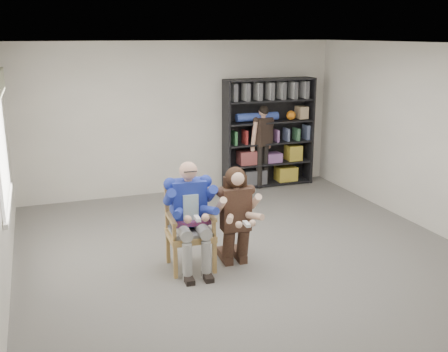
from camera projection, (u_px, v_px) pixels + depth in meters
name	position (u px, v px, depth m)	size (l,w,h in m)	color
room_shell	(255.00, 159.00, 6.55)	(6.00, 7.00, 2.80)	beige
floor	(254.00, 262.00, 6.91)	(6.00, 7.00, 0.01)	slate
window_left	(2.00, 143.00, 6.42)	(0.16, 2.00, 1.75)	white
armchair	(190.00, 228.00, 6.62)	(0.63, 0.61, 1.09)	#B0894B
seated_man	(190.00, 216.00, 6.58)	(0.61, 0.85, 1.41)	navy
kneeling_woman	(236.00, 218.00, 6.68)	(0.54, 0.87, 1.29)	#361E1A
bookshelf	(269.00, 133.00, 10.17)	(1.80, 0.38, 2.10)	black
standing_man	(263.00, 147.00, 10.10)	(0.50, 0.28, 1.61)	black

